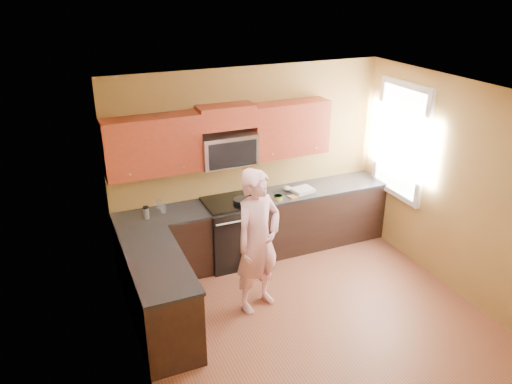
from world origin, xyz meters
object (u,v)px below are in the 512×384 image
stove (233,231)px  frying_pan (242,202)px  travel_mug (147,218)px  microwave (228,164)px  woman (258,241)px  butter_tub (278,200)px

stove → frying_pan: 0.50m
stove → travel_mug: (-1.18, -0.01, 0.45)m
stove → frying_pan: bearing=-43.2°
microwave → travel_mug: bearing=-173.3°
stove → woman: bearing=-94.6°
frying_pan → travel_mug: (-1.29, 0.09, -0.03)m
frying_pan → butter_tub: (0.52, -0.06, -0.03)m
frying_pan → travel_mug: 1.29m
microwave → frying_pan: 0.56m
travel_mug → woman: bearing=-45.2°
butter_tub → stove: bearing=165.8°
stove → woman: size_ratio=0.52×
butter_tub → travel_mug: size_ratio=0.72×
travel_mug → frying_pan: bearing=-4.0°
microwave → butter_tub: (0.63, -0.28, -0.53)m
frying_pan → travel_mug: bearing=155.4°
woman → stove: bearing=65.2°
butter_tub → frying_pan: bearing=173.8°
microwave → stove: bearing=-90.0°
butter_tub → travel_mug: travel_mug is taller
butter_tub → travel_mug: (-1.81, 0.15, 0.00)m
microwave → travel_mug: (-1.18, -0.14, -0.53)m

